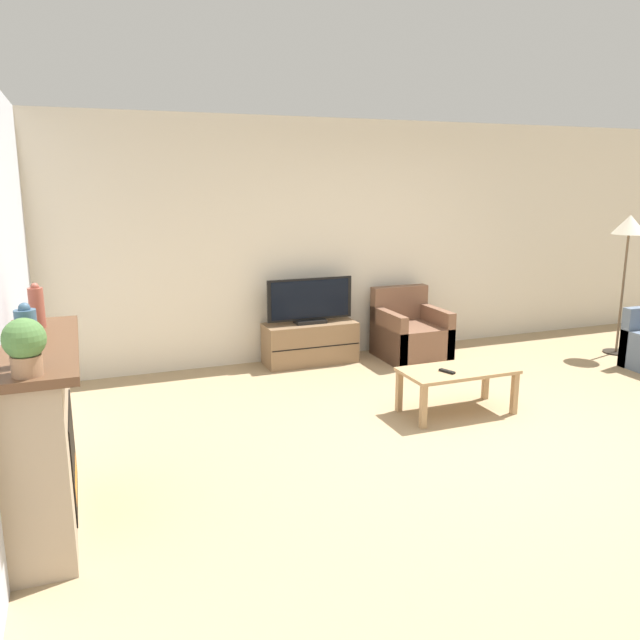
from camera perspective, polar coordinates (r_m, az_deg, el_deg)
ground_plane at (r=5.37m, az=15.80°, el=-10.04°), size 24.00×24.00×0.00m
wall_back at (r=7.36m, az=3.52°, el=7.37°), size 12.00×0.06×2.70m
fireplace at (r=4.11m, az=-24.14°, el=-9.39°), size 0.45×1.49×1.11m
mantel_vase_left at (r=3.48m, az=-25.20°, el=-1.33°), size 0.11×0.11×0.33m
mantel_vase_centre_left at (r=3.82m, az=-24.80°, el=-1.24°), size 0.07×0.07×0.17m
mantel_vase_right at (r=4.36m, az=-24.48°, el=1.13°), size 0.09×0.09×0.29m
potted_plant at (r=3.30m, az=-25.40°, el=-2.02°), size 0.20×0.20×0.28m
tv_stand at (r=7.04m, az=-0.90°, el=-2.11°), size 1.04×0.41×0.46m
tv at (r=6.93m, az=-0.91°, el=1.62°), size 0.99×0.18×0.51m
armchair at (r=7.31m, az=8.20°, el=-1.37°), size 0.70×0.76×0.80m
coffee_table at (r=5.65m, az=12.45°, el=-4.93°), size 1.00×0.50×0.41m
remote at (r=5.51m, az=11.54°, el=-4.62°), size 0.09×0.15×0.02m
floor_lamp at (r=8.08m, az=26.41°, el=7.23°), size 0.39×0.39×1.64m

